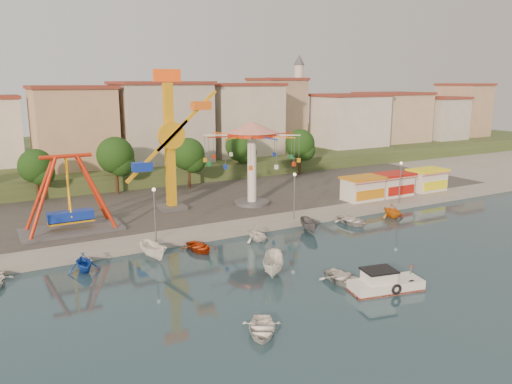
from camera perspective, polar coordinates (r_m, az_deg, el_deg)
ground at (r=41.94m, az=5.04°, el=-9.52°), size 200.00×200.00×0.00m
quay_deck at (r=97.80m, az=-15.83°, el=2.96°), size 200.00×100.00×0.60m
asphalt_pad at (r=67.54m, az=-9.39°, el=-0.58°), size 90.00×28.00×0.01m
hill_terrace at (r=102.44m, az=-16.54°, el=4.02°), size 200.00×60.00×3.00m
pirate_ship_ride at (r=54.23m, az=-20.60°, el=-0.34°), size 10.00×5.00×8.00m
kamikaze_tower at (r=59.74m, az=-9.42°, el=5.35°), size 7.67×3.10×16.50m
wave_swinger at (r=61.51m, az=-0.48°, el=5.50°), size 11.60×11.60×10.40m
booth_left at (r=66.24m, az=12.08°, el=0.43°), size 5.40×3.78×3.08m
booth_mid at (r=69.87m, az=15.42°, el=0.88°), size 5.40×3.78×3.08m
booth_right at (r=74.49m, az=18.98°, el=1.35°), size 5.40×3.78×3.08m
lamp_post_1 at (r=48.82m, az=-11.47°, el=-2.70°), size 0.14×0.14×5.00m
lamp_post_2 at (r=55.59m, az=4.40°, el=-0.63°), size 0.14×0.14×5.00m
lamp_post_3 at (r=65.64m, az=16.12°, el=0.94°), size 0.14×0.14×5.00m
tree_1 at (r=69.33m, az=-23.87°, el=2.72°), size 4.35×4.35×6.80m
tree_2 at (r=70.39m, az=-15.78°, el=4.05°), size 5.02×5.02×7.85m
tree_3 at (r=72.04m, az=-7.73°, el=4.29°), size 4.68×4.68×7.32m
tree_4 at (r=78.83m, az=-1.75°, el=5.24°), size 4.86×4.86×7.60m
tree_5 at (r=82.39m, az=5.05°, el=5.49°), size 4.83×4.83×7.54m
building_2 at (r=85.42m, az=-19.92°, el=7.01°), size 11.95×9.28×11.23m
building_3 at (r=85.82m, az=-10.35°, el=6.88°), size 12.59×10.50×9.20m
building_4 at (r=94.09m, az=-3.21°, el=7.55°), size 10.75×9.23×9.24m
building_5 at (r=98.98m, az=4.28°, el=8.36°), size 12.77×10.96×11.21m
building_6 at (r=104.68m, az=10.21°, el=8.73°), size 8.23×8.98×12.36m
building_7 at (r=116.27m, az=13.21°, el=8.07°), size 11.59×10.93×8.76m
building_8 at (r=121.58m, az=20.26°, el=8.72°), size 12.84×9.28×12.58m
building_9 at (r=133.88m, az=23.13°, el=8.04°), size 12.95×9.17×9.21m
minaret at (r=103.84m, az=4.88°, el=10.72°), size 2.80×2.80×18.00m
cabin_motorboat at (r=40.01m, az=14.47°, el=-10.18°), size 5.93×3.21×1.98m
rowboat_a at (r=40.72m, az=10.06°, el=-9.71°), size 3.06×4.21×0.86m
rowboat_b at (r=32.77m, az=0.64°, el=-15.35°), size 4.06×4.44×0.75m
skiff at (r=41.72m, az=2.02°, el=-8.32°), size 3.93×4.69×1.74m
moored_boat_1 at (r=44.89m, az=-19.12°, el=-7.58°), size 2.70×3.11×1.62m
moored_boat_2 at (r=46.21m, az=-11.63°, el=-6.59°), size 2.17×4.25×1.57m
moored_boat_3 at (r=47.76m, az=-6.50°, el=-6.29°), size 3.05×3.93×0.75m
moored_boat_4 at (r=50.23m, az=0.08°, el=-4.78°), size 3.00×3.33×1.55m
moored_boat_5 at (r=53.56m, az=6.11°, el=-3.80°), size 2.40×4.00×1.45m
moored_boat_6 at (r=57.16m, az=10.97°, el=-3.23°), size 3.19×4.28×0.85m
moored_boat_7 at (r=60.99m, az=15.31°, el=-2.03°), size 3.16×3.56×1.72m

